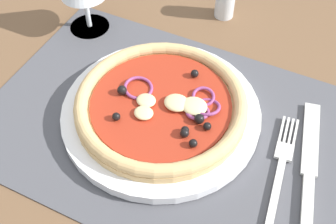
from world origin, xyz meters
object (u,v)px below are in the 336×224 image
fork (281,167)px  pizza (161,104)px  plate (161,113)px  knife (309,163)px

fork → pizza: bearing=80.1°
plate → fork: 16.88cm
pizza → knife: size_ratio=1.13×
plate → knife: (19.85, 1.14, -0.45)cm
pizza → fork: pizza is taller
plate → fork: size_ratio=1.46×
pizza → fork: 16.95cm
pizza → knife: pizza is taller
fork → plate: bearing=80.1°
pizza → fork: bearing=-3.0°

